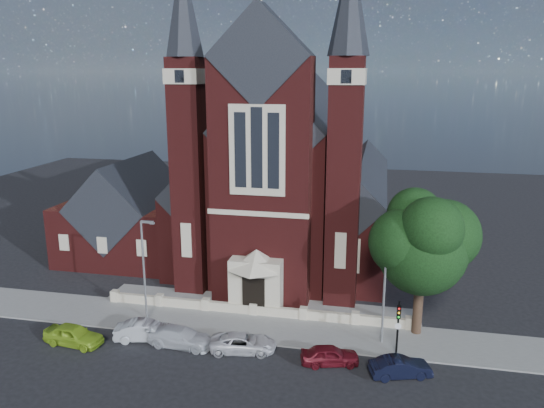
% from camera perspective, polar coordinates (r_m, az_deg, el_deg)
% --- Properties ---
extents(ground, '(120.00, 120.00, 0.00)m').
position_cam_1_polar(ground, '(50.75, 0.35, -7.76)').
color(ground, black).
rests_on(ground, ground).
extents(pavement_strip, '(60.00, 5.00, 0.12)m').
position_cam_1_polar(pavement_strip, '(41.43, -2.64, -13.05)').
color(pavement_strip, slate).
rests_on(pavement_strip, ground).
extents(forecourt_paving, '(26.00, 3.00, 0.14)m').
position_cam_1_polar(forecourt_paving, '(44.92, -1.35, -10.78)').
color(forecourt_paving, slate).
rests_on(forecourt_paving, ground).
extents(forecourt_wall, '(24.00, 0.40, 0.90)m').
position_cam_1_polar(forecourt_wall, '(43.16, -1.96, -11.87)').
color(forecourt_wall, '#B0A98C').
rests_on(forecourt_wall, ground).
extents(church, '(20.01, 34.90, 29.20)m').
position_cam_1_polar(church, '(55.94, 1.99, 3.05)').
color(church, '#471313').
rests_on(church, ground).
extents(parish_hall, '(12.00, 12.20, 10.24)m').
position_cam_1_polar(parish_hall, '(57.30, -14.91, -1.45)').
color(parish_hall, '#471313').
rests_on(parish_hall, ground).
extents(street_tree, '(6.40, 6.60, 10.70)m').
position_cam_1_polar(street_tree, '(38.88, 16.05, -4.35)').
color(street_tree, black).
rests_on(street_tree, ground).
extents(street_lamp_left, '(1.16, 0.22, 8.09)m').
position_cam_1_polar(street_lamp_left, '(41.71, -13.54, -6.35)').
color(street_lamp_left, gray).
rests_on(street_lamp_left, ground).
extents(street_lamp_right, '(1.16, 0.22, 8.09)m').
position_cam_1_polar(street_lamp_right, '(37.95, 12.16, -8.36)').
color(street_lamp_right, gray).
rests_on(street_lamp_right, ground).
extents(traffic_signal, '(0.28, 0.42, 4.00)m').
position_cam_1_polar(traffic_signal, '(37.36, 13.42, -12.19)').
color(traffic_signal, black).
rests_on(traffic_signal, ground).
extents(car_lime_van, '(4.49, 2.20, 1.47)m').
position_cam_1_polar(car_lime_van, '(41.15, -20.57, -13.05)').
color(car_lime_van, '#88B323').
rests_on(car_lime_van, ground).
extents(car_silver_a, '(4.61, 2.54, 1.44)m').
position_cam_1_polar(car_silver_a, '(40.31, -13.46, -13.11)').
color(car_silver_a, '#9FA3A7').
rests_on(car_silver_a, ground).
extents(car_silver_b, '(4.83, 2.19, 1.37)m').
position_cam_1_polar(car_silver_b, '(39.04, -9.80, -13.92)').
color(car_silver_b, silver).
rests_on(car_silver_b, ground).
extents(car_white_suv, '(4.86, 2.85, 1.27)m').
position_cam_1_polar(car_white_suv, '(37.93, -3.13, -14.69)').
color(car_white_suv, silver).
rests_on(car_white_suv, ground).
extents(car_dark_red, '(4.12, 2.45, 1.31)m').
position_cam_1_polar(car_dark_red, '(36.61, 6.24, -15.86)').
color(car_dark_red, '#590F18').
rests_on(car_dark_red, ground).
extents(car_navy, '(4.15, 2.49, 1.29)m').
position_cam_1_polar(car_navy, '(36.09, 13.65, -16.70)').
color(car_navy, black).
rests_on(car_navy, ground).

